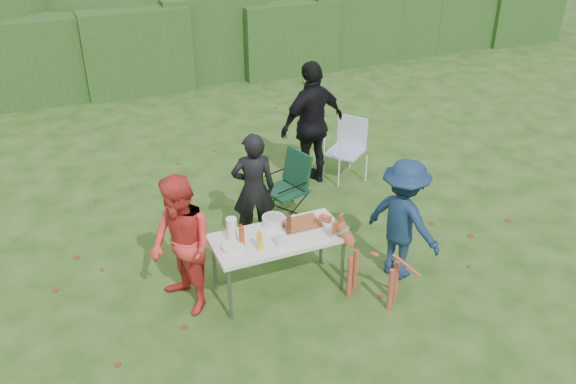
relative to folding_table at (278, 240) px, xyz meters
name	(u,v)px	position (x,y,z in m)	size (l,w,h in m)	color
ground	(274,302)	(-0.14, -0.20, -0.69)	(80.00, 80.00, 0.00)	#1E4211
hedge_row	(134,48)	(-0.14, 7.80, 0.16)	(22.00, 1.40, 1.70)	#23471C
folding_table	(278,240)	(0.00, 0.00, 0.00)	(1.50, 0.70, 0.74)	silver
person_cook	(254,189)	(0.11, 1.08, 0.08)	(0.56, 0.37, 1.53)	black
person_red_jacket	(181,246)	(-1.07, 0.12, 0.12)	(0.79, 0.61, 1.62)	red
person_black_puffy	(312,124)	(1.48, 2.28, 0.28)	(1.13, 0.47, 1.92)	black
child	(403,220)	(1.46, -0.28, 0.07)	(0.98, 0.56, 1.51)	#142B4D
dog	(374,265)	(0.91, -0.57, -0.22)	(0.97, 0.39, 0.93)	#A4472E
camping_chair	(285,187)	(0.71, 1.49, -0.22)	(0.59, 0.59, 0.94)	#113924
lawn_chair	(345,149)	(2.03, 2.22, -0.21)	(0.56, 0.56, 0.95)	#6084E2
food_tray	(302,225)	(0.33, 0.10, 0.06)	(0.45, 0.30, 0.02)	#B7B7BA
focaccia_bread	(302,223)	(0.33, 0.10, 0.09)	(0.40, 0.26, 0.04)	#9B512A
mustard_bottle	(259,241)	(-0.28, -0.16, 0.15)	(0.06, 0.06, 0.20)	gold
ketchup_bottle	(242,236)	(-0.43, -0.01, 0.16)	(0.06, 0.06, 0.22)	#B93715
beer_bottle	(289,225)	(0.13, -0.01, 0.17)	(0.06, 0.06, 0.24)	#47230F
paper_towel_roll	(232,229)	(-0.49, 0.15, 0.18)	(0.12, 0.12, 0.26)	white
cup_stack	(281,240)	(-0.05, -0.21, 0.14)	(0.08, 0.08, 0.18)	white
pasta_bowl	(273,220)	(0.04, 0.25, 0.10)	(0.26, 0.26, 0.10)	silver
plate_stack	(233,247)	(-0.55, -0.05, 0.08)	(0.24, 0.24, 0.05)	white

